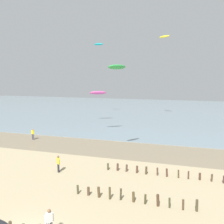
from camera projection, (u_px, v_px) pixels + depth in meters
name	position (u px, v px, depth m)	size (l,w,h in m)	color
wet_sand_strip	(118.00, 149.00, 34.16)	(120.00, 8.09, 0.01)	#84755B
sea	(158.00, 111.00, 70.99)	(160.00, 70.00, 0.10)	gray
groyne_mid	(131.00, 197.00, 19.74)	(9.43, 0.32, 0.98)	#403D27
groyne_far	(178.00, 174.00, 24.46)	(15.16, 0.36, 0.85)	#413D26
person_nearest_camera	(33.00, 134.00, 39.09)	(0.56, 0.29, 1.71)	#4C4C56
person_mid_beach	(49.00, 222.00, 15.46)	(0.39, 0.48, 1.71)	#4C4C56
person_right_flank	(58.00, 163.00, 25.84)	(0.40, 0.46, 1.71)	#232328
kite_aloft_2	(98.00, 93.00, 53.31)	(3.49, 1.12, 0.56)	#E54C99
kite_aloft_3	(99.00, 44.00, 59.37)	(2.42, 0.78, 0.39)	#19B2B7
kite_aloft_5	(164.00, 37.00, 54.92)	(2.86, 0.91, 0.46)	yellow
kite_aloft_6	(117.00, 67.00, 29.11)	(2.57, 0.82, 0.41)	green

